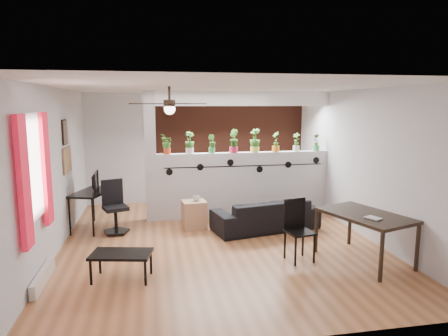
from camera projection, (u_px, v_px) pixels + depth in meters
room_shell at (218, 167)px, 6.66m from camera, size 6.30×7.10×2.90m
partition_wall at (244, 184)px, 8.36m from camera, size 3.60×0.18×1.35m
ceiling_header at (245, 98)px, 8.08m from camera, size 3.60×0.18×0.30m
pier_column at (151, 157)px, 7.92m from camera, size 0.22×0.20×2.60m
brick_panel at (230, 147)px, 9.69m from camera, size 3.90×0.05×2.60m
vine_decal at (245, 166)px, 8.20m from camera, size 3.31×0.01×0.30m
window_assembly at (33, 170)px, 5.00m from camera, size 0.09×1.30×1.55m
baseboard_heater at (43, 277)px, 5.23m from camera, size 0.08×1.00×0.18m
corkboard at (67, 160)px, 7.11m from camera, size 0.03×0.60×0.45m
framed_art at (65, 132)px, 6.99m from camera, size 0.03×0.34×0.44m
ceiling_fan at (170, 105)px, 6.07m from camera, size 1.19×1.19×0.43m
potted_plant_0 at (167, 143)px, 7.94m from camera, size 0.20×0.23×0.40m
potted_plant_1 at (190, 142)px, 8.01m from camera, size 0.28×0.26×0.44m
potted_plant_2 at (212, 143)px, 8.10m from camera, size 0.24×0.24×0.38m
potted_plant_3 at (234, 140)px, 8.17m from camera, size 0.26×0.30×0.48m
potted_plant_4 at (255, 140)px, 8.25m from camera, size 0.33×0.32×0.49m
potted_plant_5 at (276, 141)px, 8.34m from camera, size 0.22×0.25×0.43m
potted_plant_6 at (296, 141)px, 8.42m from camera, size 0.25×0.25×0.39m
potted_plant_7 at (316, 141)px, 8.50m from camera, size 0.19×0.16×0.37m
sofa at (266, 215)px, 7.49m from camera, size 1.99×1.09×0.55m
cube_shelf at (194, 215)px, 7.55m from camera, size 0.47×0.42×0.53m
cup at (197, 198)px, 7.51m from camera, size 0.15×0.15×0.10m
computer_desk at (92, 195)px, 7.49m from camera, size 0.82×1.11×0.72m
monitor at (93, 185)px, 7.61m from camera, size 0.33×0.06×0.19m
office_chair at (115, 210)px, 7.27m from camera, size 0.51×0.52×0.96m
dining_table at (365, 219)px, 5.91m from camera, size 1.19×1.52×0.73m
book at (370, 219)px, 5.59m from camera, size 0.23×0.26×0.02m
folding_chair at (297, 224)px, 6.01m from camera, size 0.43×0.43×0.93m
coffee_table at (121, 256)px, 5.33m from camera, size 0.87×0.59×0.37m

